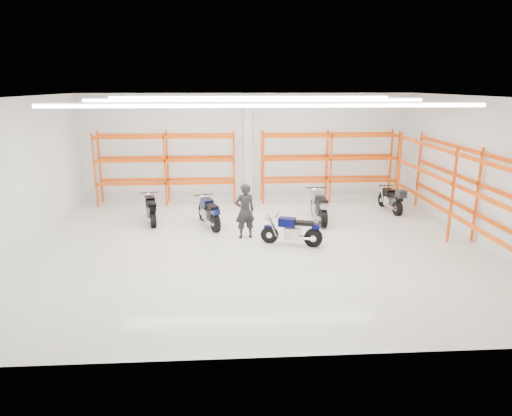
{
  "coord_description": "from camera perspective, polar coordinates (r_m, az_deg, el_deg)",
  "views": [
    {
      "loc": [
        -0.85,
        -13.33,
        4.85
      ],
      "look_at": [
        0.01,
        0.5,
        1.08
      ],
      "focal_mm": 32.0,
      "sensor_mm": 36.0,
      "label": 1
    }
  ],
  "objects": [
    {
      "name": "pallet_racking_back_right",
      "position": [
        19.52,
        9.11,
        6.0
      ],
      "size": [
        5.67,
        0.87,
        3.0
      ],
      "color": "#F43E05",
      "rests_on": "ground"
    },
    {
      "name": "motorcycle_main",
      "position": [
        14.17,
        4.8,
        -2.94
      ],
      "size": [
        1.89,
        0.86,
        0.95
      ],
      "color": "black",
      "rests_on": "ground"
    },
    {
      "name": "structural_column",
      "position": [
        19.34,
        -1.02,
        7.49
      ],
      "size": [
        0.32,
        0.32,
        4.5
      ],
      "primitive_type": "cube",
      "color": "white",
      "rests_on": "ground"
    },
    {
      "name": "motorcycle_back_a",
      "position": [
        16.86,
        -12.99,
        -0.24
      ],
      "size": [
        0.79,
        2.01,
        1.0
      ],
      "color": "black",
      "rests_on": "ground"
    },
    {
      "name": "pallet_racking_side",
      "position": [
        15.51,
        24.76,
        2.52
      ],
      "size": [
        0.87,
        9.07,
        3.0
      ],
      "color": "#F43E05",
      "rests_on": "ground"
    },
    {
      "name": "ground",
      "position": [
        14.21,
        0.09,
        -4.73
      ],
      "size": [
        14.0,
        14.0,
        0.0
      ],
      "primitive_type": "plane",
      "color": "beige",
      "rests_on": "ground"
    },
    {
      "name": "motorcycle_back_c",
      "position": [
        16.69,
        7.89,
        0.09
      ],
      "size": [
        0.77,
        2.31,
        1.14
      ],
      "color": "black",
      "rests_on": "ground"
    },
    {
      "name": "standing_man",
      "position": [
        14.69,
        -1.4,
        -0.37
      ],
      "size": [
        0.75,
        0.59,
        1.81
      ],
      "primitive_type": "imported",
      "rotation": [
        0.0,
        0.0,
        3.41
      ],
      "color": "black",
      "rests_on": "ground"
    },
    {
      "name": "pallet_racking_back_left",
      "position": [
        19.23,
        -11.19,
        5.76
      ],
      "size": [
        5.67,
        0.87,
        3.0
      ],
      "color": "#F43E05",
      "rests_on": "ground"
    },
    {
      "name": "motorcycle_back_d",
      "position": [
        18.53,
        16.63,
        0.98
      ],
      "size": [
        0.64,
        2.01,
        1.03
      ],
      "color": "black",
      "rests_on": "ground"
    },
    {
      "name": "room_shell",
      "position": [
        13.47,
        0.08,
        8.54
      ],
      "size": [
        14.02,
        12.02,
        4.51
      ],
      "color": "white",
      "rests_on": "ground"
    },
    {
      "name": "motorcycle_back_b",
      "position": [
        16.03,
        -5.87,
        -0.64
      ],
      "size": [
        0.95,
        2.04,
        1.04
      ],
      "color": "black",
      "rests_on": "ground"
    }
  ]
}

